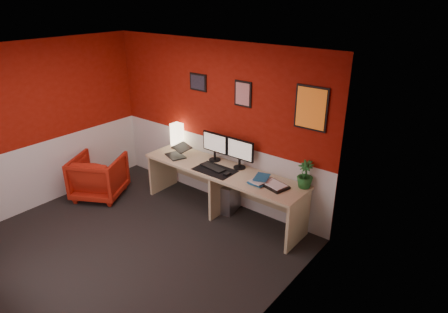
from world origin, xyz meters
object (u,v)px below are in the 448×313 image
Objects in this scene: laptop at (175,150)px; monitor_right at (240,150)px; desk at (222,191)px; shoji_lamp at (177,137)px; pc_tower at (231,196)px; zen_tray at (274,186)px; potted_plant at (305,174)px; armchair at (99,176)px; monitor_left at (215,143)px.

laptop is 1.09m from monitor_right.
desk is at bearing 25.89° from laptop.
shoji_lamp is 1.33m from pc_tower.
pc_tower is at bearing 169.33° from zen_tray.
potted_plant is at bearing -6.12° from pc_tower.
pc_tower is (0.04, 0.16, -0.14)m from desk.
monitor_right is 0.75× the size of armchair.
zen_tray is at bearing -20.21° from pc_tower.
monitor_right is at bearing -0.12° from shoji_lamp.
monitor_right reaches higher than potted_plant.
monitor_right is 1.04m from potted_plant.
monitor_left is at bearing 147.32° from desk.
monitor_left reaches higher than shoji_lamp.
laptop is at bearing -155.13° from monitor_left.
desk is 7.88× the size of laptop.
monitor_left is 1.00× the size of monitor_right.
zen_tray is (0.88, 0.00, 0.38)m from desk.
armchair is at bearing -154.06° from monitor_right.
monitor_right is (1.04, 0.27, 0.18)m from laptop.
potted_plant reaches higher than armchair.
pc_tower is (-0.85, 0.16, -0.52)m from zen_tray.
laptop is 1.76m from zen_tray.
laptop reaches higher than armchair.
laptop is 1.12m from pc_tower.
zen_tray reaches higher than pc_tower.
monitor_left is 1.50m from potted_plant.
armchair is (-1.61, -1.00, -0.67)m from monitor_left.
zen_tray is 0.46× the size of armchair.
shoji_lamp reaches higher than pc_tower.
monitor_left is at bearing -177.24° from armchair.
monitor_left is 1.66× the size of zen_tray.
desk is 3.38× the size of armchair.
zen_tray is at bearing -8.89° from monitor_left.
potted_plant is (1.49, 0.04, -0.10)m from monitor_left.
shoji_lamp is 0.37m from laptop.
potted_plant is (2.30, 0.04, -0.01)m from shoji_lamp.
desk is 4.48× the size of monitor_left.
pc_tower is at bearing -1.72° from shoji_lamp.
armchair is at bearing -128.71° from shoji_lamp.
pc_tower is 2.18m from armchair.
monitor_right is 1.66× the size of zen_tray.
monitor_left reaches higher than potted_plant.
armchair is at bearing -162.82° from pc_tower.
potted_plant is at bearing 2.12° from monitor_right.
potted_plant reaches higher than pc_tower.
desk reaches higher than armchair.
monitor_left is at bearing 166.18° from pc_tower.
potted_plant is at bearing 1.72° from monitor_left.
monitor_left reaches higher than laptop.
desk is 6.94× the size of potted_plant.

